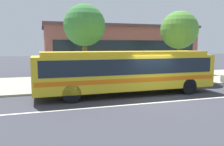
{
  "coord_description": "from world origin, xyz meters",
  "views": [
    {
      "loc": [
        -6.19,
        -11.55,
        3.02
      ],
      "look_at": [
        -1.94,
        2.24,
        1.3
      ],
      "focal_mm": 36.88,
      "sensor_mm": 36.0,
      "label": 1
    }
  ],
  "objects_px": {
    "pedestrian_walking_along_curb": "(73,71)",
    "bus_stop_sign": "(164,65)",
    "pedestrian_waiting_near_sign": "(147,71)",
    "transit_bus": "(126,69)",
    "street_tree_mid_block": "(179,30)",
    "street_tree_near_stop": "(84,26)"
  },
  "relations": [
    {
      "from": "pedestrian_walking_along_curb",
      "to": "bus_stop_sign",
      "type": "distance_m",
      "value": 6.59
    },
    {
      "from": "pedestrian_waiting_near_sign",
      "to": "street_tree_mid_block",
      "type": "bearing_deg",
      "value": 17.77
    },
    {
      "from": "pedestrian_waiting_near_sign",
      "to": "bus_stop_sign",
      "type": "bearing_deg",
      "value": -39.92
    },
    {
      "from": "pedestrian_waiting_near_sign",
      "to": "street_tree_mid_block",
      "type": "distance_m",
      "value": 4.73
    },
    {
      "from": "pedestrian_walking_along_curb",
      "to": "bus_stop_sign",
      "type": "height_order",
      "value": "bus_stop_sign"
    },
    {
      "from": "transit_bus",
      "to": "pedestrian_waiting_near_sign",
      "type": "distance_m",
      "value": 3.6
    },
    {
      "from": "pedestrian_waiting_near_sign",
      "to": "pedestrian_walking_along_curb",
      "type": "distance_m",
      "value": 5.5
    },
    {
      "from": "pedestrian_waiting_near_sign",
      "to": "pedestrian_walking_along_curb",
      "type": "xyz_separation_m",
      "value": [
        -5.4,
        1.01,
        0.05
      ]
    },
    {
      "from": "bus_stop_sign",
      "to": "street_tree_mid_block",
      "type": "xyz_separation_m",
      "value": [
        2.42,
        1.84,
        2.63
      ]
    },
    {
      "from": "pedestrian_walking_along_curb",
      "to": "street_tree_near_stop",
      "type": "height_order",
      "value": "street_tree_near_stop"
    },
    {
      "from": "bus_stop_sign",
      "to": "street_tree_near_stop",
      "type": "bearing_deg",
      "value": 157.21
    },
    {
      "from": "street_tree_mid_block",
      "to": "pedestrian_walking_along_curb",
      "type": "bearing_deg",
      "value": -179.61
    },
    {
      "from": "bus_stop_sign",
      "to": "street_tree_mid_block",
      "type": "bearing_deg",
      "value": 37.28
    },
    {
      "from": "pedestrian_waiting_near_sign",
      "to": "pedestrian_walking_along_curb",
      "type": "bearing_deg",
      "value": 169.39
    },
    {
      "from": "bus_stop_sign",
      "to": "pedestrian_waiting_near_sign",
      "type": "bearing_deg",
      "value": 140.08
    },
    {
      "from": "transit_bus",
      "to": "pedestrian_waiting_near_sign",
      "type": "xyz_separation_m",
      "value": [
        2.61,
        2.44,
        -0.45
      ]
    },
    {
      "from": "transit_bus",
      "to": "bus_stop_sign",
      "type": "xyz_separation_m",
      "value": [
        3.53,
        1.67,
        0.09
      ]
    },
    {
      "from": "pedestrian_waiting_near_sign",
      "to": "street_tree_mid_block",
      "type": "height_order",
      "value": "street_tree_mid_block"
    },
    {
      "from": "pedestrian_walking_along_curb",
      "to": "bus_stop_sign",
      "type": "bearing_deg",
      "value": -15.75
    },
    {
      "from": "pedestrian_waiting_near_sign",
      "to": "street_tree_mid_block",
      "type": "xyz_separation_m",
      "value": [
        3.35,
        1.07,
        3.17
      ]
    },
    {
      "from": "street_tree_near_stop",
      "to": "street_tree_mid_block",
      "type": "xyz_separation_m",
      "value": [
        7.81,
        -0.42,
        -0.2
      ]
    },
    {
      "from": "bus_stop_sign",
      "to": "street_tree_near_stop",
      "type": "distance_m",
      "value": 6.49
    }
  ]
}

